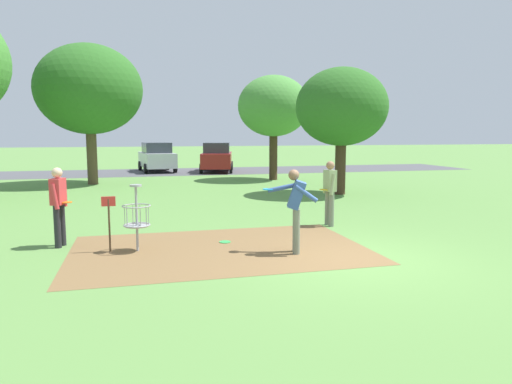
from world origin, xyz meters
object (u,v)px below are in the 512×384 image
object	(u,v)px
player_waiting_left	(330,189)
parked_car_center_left	(217,157)
frisbee_near_basket	(225,242)
player_throwing	(296,205)
tree_near_left	(89,90)
disc_golf_basket	(134,215)
player_foreground_watching	(59,202)
parked_car_leftmost	(157,157)
tree_near_right	(342,107)
tree_mid_left	(274,106)

from	to	relation	value
player_waiting_left	parked_car_center_left	distance (m)	18.08
frisbee_near_basket	parked_car_center_left	distance (m)	19.56
player_throwing	tree_near_left	distance (m)	16.01
disc_golf_basket	player_foreground_watching	bearing A→B (deg)	152.53
frisbee_near_basket	parked_car_leftmost	size ratio (longest dim) A/B	0.06
disc_golf_basket	frisbee_near_basket	size ratio (longest dim) A/B	5.41
player_waiting_left	tree_near_right	distance (m)	7.08
player_foreground_watching	tree_near_right	world-z (taller)	tree_near_right
disc_golf_basket	tree_near_right	xyz separation A→B (m)	(7.97, 7.44, 2.68)
player_throwing	player_waiting_left	bearing A→B (deg)	53.89
tree_near_right	player_waiting_left	bearing A→B (deg)	-116.77
player_foreground_watching	player_waiting_left	size ratio (longest dim) A/B	1.00
disc_golf_basket	tree_near_left	bearing A→B (deg)	98.01
player_foreground_watching	player_waiting_left	xyz separation A→B (m)	(6.53, 0.71, 0.00)
tree_mid_left	parked_car_center_left	xyz separation A→B (m)	(-2.00, 5.82, -2.88)
player_foreground_watching	frisbee_near_basket	size ratio (longest dim) A/B	6.66
disc_golf_basket	tree_near_left	distance (m)	14.43
player_waiting_left	player_foreground_watching	bearing A→B (deg)	-173.77
frisbee_near_basket	parked_car_leftmost	world-z (taller)	parked_car_leftmost
player_foreground_watching	parked_car_center_left	xyz separation A→B (m)	(6.60, 18.79, -0.05)
tree_near_right	tree_mid_left	distance (m)	6.41
player_throwing	player_foreground_watching	bearing A→B (deg)	159.66
tree_near_left	tree_near_right	xyz separation A→B (m)	(9.92, -6.37, -1.01)
player_waiting_left	tree_near_left	distance (m)	14.54
frisbee_near_basket	tree_near_left	bearing A→B (deg)	106.12
player_waiting_left	tree_near_right	size ratio (longest dim) A/B	0.34
tree_near_left	frisbee_near_basket	bearing A→B (deg)	-73.88
tree_mid_left	parked_car_leftmost	distance (m)	9.45
player_throwing	parked_car_leftmost	distance (m)	21.78
tree_mid_left	parked_car_center_left	bearing A→B (deg)	108.97
player_waiting_left	tree_mid_left	bearing A→B (deg)	80.40
tree_near_left	parked_car_center_left	xyz separation A→B (m)	(7.00, 5.78, -3.53)
tree_mid_left	parked_car_leftmost	bearing A→B (deg)	129.15
disc_golf_basket	tree_mid_left	size ratio (longest dim) A/B	0.26
disc_golf_basket	player_foreground_watching	distance (m)	1.75
player_foreground_watching	tree_near_left	size ratio (longest dim) A/B	0.26
frisbee_near_basket	parked_car_center_left	xyz separation A→B (m)	(3.10, 19.29, 0.91)
player_waiting_left	tree_mid_left	size ratio (longest dim) A/B	0.32
player_foreground_watching	tree_near_left	bearing A→B (deg)	91.76
tree_near_right	parked_car_leftmost	world-z (taller)	tree_near_right
disc_golf_basket	parked_car_leftmost	world-z (taller)	parked_car_leftmost
frisbee_near_basket	tree_near_right	bearing A→B (deg)	49.88
player_waiting_left	player_throwing	bearing A→B (deg)	-126.11
disc_golf_basket	parked_car_leftmost	bearing A→B (deg)	86.20
player_foreground_watching	frisbee_near_basket	bearing A→B (deg)	-8.09
player_throwing	tree_mid_left	world-z (taller)	tree_mid_left
tree_mid_left	player_throwing	bearing A→B (deg)	-104.73
disc_golf_basket	player_throwing	bearing A→B (deg)	-16.61
frisbee_near_basket	parked_car_leftmost	bearing A→B (deg)	91.63
disc_golf_basket	tree_near_right	size ratio (longest dim) A/B	0.28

